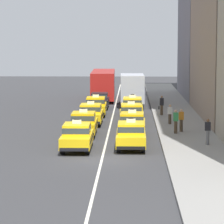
{
  "coord_description": "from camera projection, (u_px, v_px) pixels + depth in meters",
  "views": [
    {
      "loc": [
        1.69,
        -35.48,
        6.83
      ],
      "look_at": [
        0.19,
        12.37,
        1.3
      ],
      "focal_mm": 101.89,
      "sensor_mm": 36.0,
      "label": 1
    }
  ],
  "objects": [
    {
      "name": "taxi_right_second",
      "position": [
        132.0,
        124.0,
        44.7
      ],
      "size": [
        1.9,
        4.59,
        1.96
      ],
      "color": "black",
      "rests_on": "ground"
    },
    {
      "name": "taxi_right_sixth",
      "position": [
        132.0,
        92.0,
        70.81
      ],
      "size": [
        1.82,
        4.56,
        1.96
      ],
      "color": "black",
      "rests_on": "ground"
    },
    {
      "name": "taxi_right_fourth",
      "position": [
        132.0,
        106.0,
        56.37
      ],
      "size": [
        1.83,
        4.56,
        1.96
      ],
      "color": "black",
      "rests_on": "ground"
    },
    {
      "name": "pedestrian_by_storefront",
      "position": [
        208.0,
        132.0,
        40.19
      ],
      "size": [
        0.36,
        0.24,
        1.65
      ],
      "color": "slate",
      "rests_on": "sidewalk_curb"
    },
    {
      "name": "taxi_left_nearest",
      "position": [
        77.0,
        136.0,
        39.03
      ],
      "size": [
        1.84,
        4.57,
        1.96
      ],
      "color": "black",
      "rests_on": "ground"
    },
    {
      "name": "taxi_left_fourth",
      "position": [
        96.0,
        106.0,
        56.69
      ],
      "size": [
        1.87,
        4.58,
        1.96
      ],
      "color": "black",
      "rests_on": "ground"
    },
    {
      "name": "bus_left_sixth",
      "position": [
        103.0,
        83.0,
        71.5
      ],
      "size": [
        2.75,
        11.25,
        3.22
      ],
      "color": "black",
      "rests_on": "ground"
    },
    {
      "name": "taxi_right_nearest",
      "position": [
        131.0,
        135.0,
        39.57
      ],
      "size": [
        1.83,
        4.56,
        1.96
      ],
      "color": "black",
      "rests_on": "ground"
    },
    {
      "name": "taxi_right_third",
      "position": [
        131.0,
        114.0,
        50.67
      ],
      "size": [
        1.91,
        4.6,
        1.96
      ],
      "color": "black",
      "rests_on": "ground"
    },
    {
      "name": "lane_stripe_left_right",
      "position": [
        112.0,
        117.0,
        55.93
      ],
      "size": [
        0.14,
        80.0,
        0.01
      ],
      "primitive_type": "cube",
      "color": "silver",
      "rests_on": "ground"
    },
    {
      "name": "pedestrian_mid_block",
      "position": [
        181.0,
        120.0,
        45.88
      ],
      "size": [
        0.36,
        0.24,
        1.64
      ],
      "color": "#473828",
      "rests_on": "sidewalk_curb"
    },
    {
      "name": "ground_plane",
      "position": [
        102.0,
        160.0,
        36.07
      ],
      "size": [
        160.0,
        160.0,
        0.0
      ],
      "primitive_type": "plane",
      "color": "#353538"
    },
    {
      "name": "sedan_left_fifth",
      "position": [
        100.0,
        100.0,
        62.28
      ],
      "size": [
        1.78,
        4.31,
        1.58
      ],
      "color": "black",
      "rests_on": "ground"
    },
    {
      "name": "taxi_left_second",
      "position": [
        84.0,
        123.0,
        45.02
      ],
      "size": [
        1.85,
        4.57,
        1.96
      ],
      "color": "black",
      "rests_on": "ground"
    },
    {
      "name": "sidewalk_curb",
      "position": [
        180.0,
        124.0,
        50.78
      ],
      "size": [
        4.0,
        90.0,
        0.15
      ],
      "primitive_type": "cube",
      "color": "gray",
      "rests_on": "ground"
    },
    {
      "name": "pedestrian_trailing",
      "position": [
        162.0,
        105.0,
        55.78
      ],
      "size": [
        0.47,
        0.24,
        1.71
      ],
      "color": "#473828",
      "rests_on": "sidewalk_curb"
    },
    {
      "name": "pedestrian_near_crosswalk",
      "position": [
        170.0,
        114.0,
        49.99
      ],
      "size": [
        0.36,
        0.24,
        1.54
      ],
      "color": "#473828",
      "rests_on": "sidewalk_curb"
    },
    {
      "name": "taxi_left_third",
      "position": [
        91.0,
        114.0,
        50.71
      ],
      "size": [
        1.84,
        4.57,
        1.96
      ],
      "color": "black",
      "rests_on": "ground"
    },
    {
      "name": "pedestrian_far_corner",
      "position": [
        176.0,
        121.0,
        44.96
      ],
      "size": [
        0.36,
        0.24,
        1.7
      ],
      "color": "#473828",
      "rests_on": "sidewalk_curb"
    },
    {
      "name": "box_truck_right_fifth",
      "position": [
        132.0,
        89.0,
        64.3
      ],
      "size": [
        2.4,
        7.0,
        3.27
      ],
      "color": "black",
      "rests_on": "ground"
    }
  ]
}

